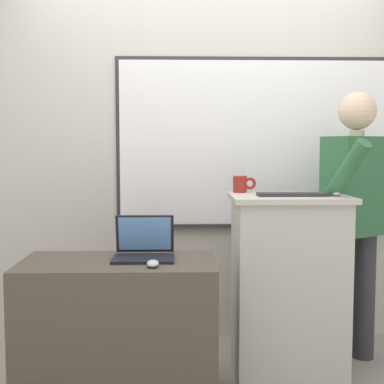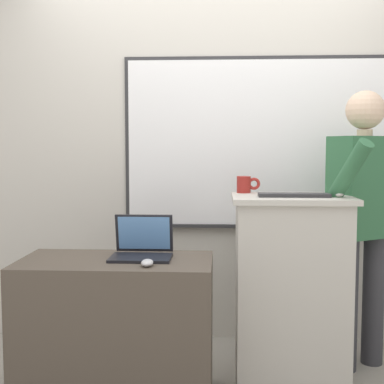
# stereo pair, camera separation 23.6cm
# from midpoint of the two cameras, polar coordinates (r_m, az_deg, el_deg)

# --- Properties ---
(back_wall) EXTENTS (6.40, 0.17, 2.95)m
(back_wall) POSITION_cam_midpoint_polar(r_m,az_deg,el_deg) (3.72, 4.43, 6.93)
(back_wall) COLOR beige
(back_wall) RESTS_ON ground_plane
(lectern_podium) EXTENTS (0.66, 0.51, 1.06)m
(lectern_podium) POSITION_cam_midpoint_polar(r_m,az_deg,el_deg) (3.16, 12.58, -9.98)
(lectern_podium) COLOR #BCB7AD
(lectern_podium) RESTS_ON ground_plane
(side_desk) EXTENTS (1.00, 0.53, 0.75)m
(side_desk) POSITION_cam_midpoint_polar(r_m,az_deg,el_deg) (2.91, -5.71, -14.40)
(side_desk) COLOR #4C4238
(side_desk) RESTS_ON ground_plane
(person_presenter) EXTENTS (0.56, 0.68, 1.66)m
(person_presenter) POSITION_cam_midpoint_polar(r_m,az_deg,el_deg) (3.36, 19.71, -1.81)
(person_presenter) COLOR #333338
(person_presenter) RESTS_ON ground_plane
(laptop) EXTENTS (0.32, 0.26, 0.22)m
(laptop) POSITION_cam_midpoint_polar(r_m,az_deg,el_deg) (2.85, -2.95, -5.78)
(laptop) COLOR black
(laptop) RESTS_ON side_desk
(wireless_keyboard) EXTENTS (0.39, 0.11, 0.02)m
(wireless_keyboard) POSITION_cam_midpoint_polar(r_m,az_deg,el_deg) (3.00, 13.03, -0.33)
(wireless_keyboard) COLOR #2D2D30
(wireless_keyboard) RESTS_ON lectern_podium
(computer_mouse_by_laptop) EXTENTS (0.06, 0.10, 0.03)m
(computer_mouse_by_laptop) POSITION_cam_midpoint_polar(r_m,az_deg,el_deg) (2.64, -2.24, -7.58)
(computer_mouse_by_laptop) COLOR #BCBCC1
(computer_mouse_by_laptop) RESTS_ON side_desk
(computer_mouse_by_keyboard) EXTENTS (0.06, 0.10, 0.03)m
(computer_mouse_by_keyboard) POSITION_cam_midpoint_polar(r_m,az_deg,el_deg) (3.06, 17.46, -0.20)
(computer_mouse_by_keyboard) COLOR silver
(computer_mouse_by_keyboard) RESTS_ON lectern_podium
(coffee_mug) EXTENTS (0.14, 0.08, 0.10)m
(coffee_mug) POSITION_cam_midpoint_polar(r_m,az_deg,el_deg) (3.21, 7.78, 0.80)
(coffee_mug) COLOR maroon
(coffee_mug) RESTS_ON lectern_podium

